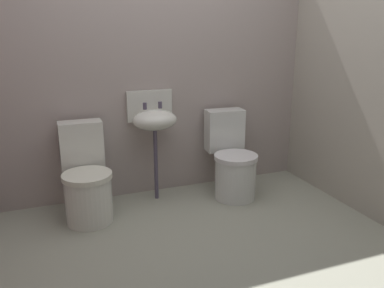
# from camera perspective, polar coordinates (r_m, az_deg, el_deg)

# --- Properties ---
(ground_plane) EXTENTS (3.31, 2.66, 0.08)m
(ground_plane) POSITION_cam_1_polar(r_m,az_deg,el_deg) (3.12, 1.92, -14.57)
(ground_plane) COLOR gray
(wall_back) EXTENTS (3.31, 0.10, 2.12)m
(wall_back) POSITION_cam_1_polar(r_m,az_deg,el_deg) (3.81, -4.88, 8.82)
(wall_back) COLOR #A49590
(wall_back) RESTS_ON ground
(wall_right) EXTENTS (0.10, 2.46, 2.12)m
(wall_right) POSITION_cam_1_polar(r_m,az_deg,el_deg) (3.65, 23.97, 7.11)
(wall_right) COLOR #9F978A
(wall_right) RESTS_ON ground
(toilet_left) EXTENTS (0.40, 0.59, 0.78)m
(toilet_left) POSITION_cam_1_polar(r_m,az_deg,el_deg) (3.48, -14.60, -5.06)
(toilet_left) COLOR silver
(toilet_left) RESTS_ON ground
(toilet_right) EXTENTS (0.43, 0.61, 0.78)m
(toilet_right) POSITION_cam_1_polar(r_m,az_deg,el_deg) (3.83, 5.63, -2.54)
(toilet_right) COLOR silver
(toilet_right) RESTS_ON ground
(sink) EXTENTS (0.42, 0.35, 0.99)m
(sink) POSITION_cam_1_polar(r_m,az_deg,el_deg) (3.64, -5.38, 3.53)
(sink) COLOR #4D4559
(sink) RESTS_ON ground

